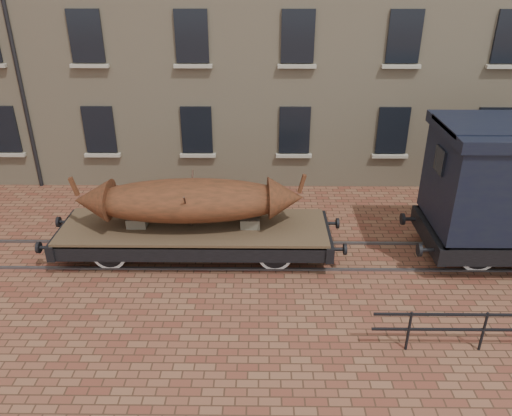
{
  "coord_description": "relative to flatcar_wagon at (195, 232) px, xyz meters",
  "views": [
    {
      "loc": [
        -0.2,
        -12.24,
        7.65
      ],
      "look_at": [
        -0.33,
        0.5,
        1.3
      ],
      "focal_mm": 35.0,
      "sensor_mm": 36.0,
      "label": 1
    }
  ],
  "objects": [
    {
      "name": "flatcar_wagon",
      "position": [
        0.0,
        0.0,
        0.0
      ],
      "size": [
        8.35,
        2.26,
        1.26
      ],
      "color": "#443322",
      "rests_on": "ground"
    },
    {
      "name": "rail_track",
      "position": [
        2.06,
        -0.0,
        -0.76
      ],
      "size": [
        30.0,
        1.52,
        0.06
      ],
      "color": "#59595E",
      "rests_on": "ground"
    },
    {
      "name": "ground",
      "position": [
        2.06,
        -0.0,
        -0.79
      ],
      "size": [
        90.0,
        90.0,
        0.0
      ],
      "primitive_type": "plane",
      "color": "brown"
    },
    {
      "name": "iron_boat",
      "position": [
        -0.08,
        -0.0,
        0.99
      ],
      "size": [
        6.34,
        1.95,
        1.53
      ],
      "color": "brown",
      "rests_on": "flatcar_wagon"
    }
  ]
}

